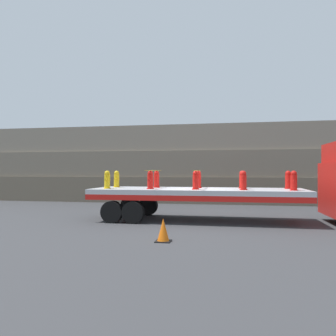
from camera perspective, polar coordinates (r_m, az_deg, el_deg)
ground_plane at (r=12.96m, az=5.08°, el=-9.09°), size 120.00×120.00×0.00m
rock_cliff at (r=20.63m, az=7.11°, el=0.68°), size 60.00×3.30×4.72m
flatbed_trailer at (r=12.90m, az=3.14°, el=-4.59°), size 8.17×2.61×1.24m
fire_hydrant_yellow_near_0 at (r=13.08m, az=-10.54°, el=-2.06°), size 0.28×0.43×0.70m
fire_hydrant_yellow_far_0 at (r=14.12m, az=-8.94°, el=-1.95°), size 0.28×0.43×0.70m
fire_hydrant_red_near_1 at (r=12.56m, az=-3.10°, el=-2.13°), size 0.28×0.43×0.70m
fire_hydrant_red_far_1 at (r=13.64m, az=-2.01°, el=-2.00°), size 0.28×0.43×0.70m
fire_hydrant_red_near_2 at (r=12.27m, az=4.84°, el=-2.17°), size 0.28×0.43×0.70m
fire_hydrant_red_far_2 at (r=13.37m, az=5.30°, el=-2.03°), size 0.28×0.43×0.70m
fire_hydrant_red_near_3 at (r=12.23m, az=12.99°, el=-2.16°), size 0.28×0.43×0.70m
fire_hydrant_red_far_3 at (r=13.33m, az=12.78°, el=-2.03°), size 0.28×0.43×0.70m
fire_hydrant_red_near_4 at (r=12.43m, az=21.05°, el=-2.12°), size 0.28×0.43×0.70m
fire_hydrant_red_far_4 at (r=13.51m, az=20.19°, el=-1.99°), size 0.28×0.43×0.70m
cargo_strap_rear at (r=13.09m, az=-2.53°, el=-0.44°), size 0.05×2.71×0.01m
cargo_strap_middle at (r=12.82m, az=5.08°, el=-0.43°), size 0.05×2.71×0.01m
traffic_cone at (r=9.11m, az=-0.83°, el=-10.79°), size 0.42×0.42×0.63m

